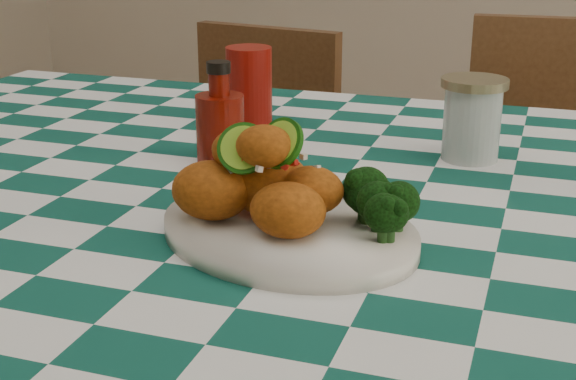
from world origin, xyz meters
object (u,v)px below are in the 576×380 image
(mason_jar, at_px, (472,119))
(ketchup_bottle, at_px, (220,113))
(plate, at_px, (288,231))
(red_tumbler, at_px, (249,87))
(fried_chicken_pile, at_px, (268,174))
(wooden_chair_right, at_px, (555,252))
(wooden_chair_left, at_px, (231,214))

(mason_jar, bearing_deg, ketchup_bottle, -159.42)
(plate, distance_m, red_tumbler, 0.46)
(red_tumbler, distance_m, ketchup_bottle, 0.19)
(plate, bearing_deg, fried_chicken_pile, 180.00)
(fried_chicken_pile, bearing_deg, wooden_chair_right, 70.17)
(plate, relative_size, wooden_chair_left, 0.35)
(plate, height_order, ketchup_bottle, ketchup_bottle)
(ketchup_bottle, distance_m, mason_jar, 0.34)
(mason_jar, bearing_deg, wooden_chair_right, 74.67)
(fried_chicken_pile, distance_m, wooden_chair_right, 1.00)
(fried_chicken_pile, xyz_separation_m, wooden_chair_right, (0.31, 0.86, -0.41))
(ketchup_bottle, bearing_deg, wooden_chair_right, 53.84)
(fried_chicken_pile, relative_size, wooden_chair_left, 0.19)
(red_tumbler, bearing_deg, wooden_chair_right, 42.05)
(fried_chicken_pile, bearing_deg, red_tumbler, 113.73)
(red_tumbler, distance_m, wooden_chair_right, 0.77)
(plate, distance_m, fried_chicken_pile, 0.06)
(fried_chicken_pile, xyz_separation_m, ketchup_bottle, (-0.15, 0.23, -0.00))
(fried_chicken_pile, xyz_separation_m, wooden_chair_left, (-0.43, 0.91, -0.43))
(plate, bearing_deg, red_tumbler, 116.20)
(plate, bearing_deg, mason_jar, 66.96)
(red_tumbler, height_order, ketchup_bottle, ketchup_bottle)
(ketchup_bottle, xyz_separation_m, mason_jar, (0.32, 0.12, -0.01))
(mason_jar, bearing_deg, wooden_chair_left, 136.76)
(plate, bearing_deg, wooden_chair_right, 71.46)
(mason_jar, distance_m, wooden_chair_left, 0.92)
(fried_chicken_pile, bearing_deg, ketchup_bottle, 123.73)
(plate, distance_m, ketchup_bottle, 0.29)
(plate, relative_size, red_tumbler, 2.34)
(ketchup_bottle, bearing_deg, plate, -52.65)
(fried_chicken_pile, relative_size, red_tumbler, 1.29)
(ketchup_bottle, xyz_separation_m, wooden_chair_right, (0.46, 0.63, -0.41))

